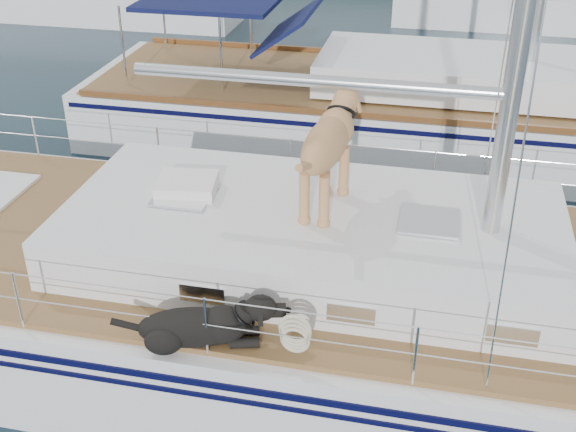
# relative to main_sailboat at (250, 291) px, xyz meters

# --- Properties ---
(ground) EXTENTS (120.00, 120.00, 0.00)m
(ground) POSITION_rel_main_sailboat_xyz_m (-0.10, 0.00, -0.69)
(ground) COLOR black
(ground) RESTS_ON ground
(main_sailboat) EXTENTS (12.00, 3.92, 14.01)m
(main_sailboat) POSITION_rel_main_sailboat_xyz_m (0.00, 0.00, 0.00)
(main_sailboat) COLOR white
(main_sailboat) RESTS_ON ground
(neighbor_sailboat) EXTENTS (11.00, 3.50, 13.30)m
(neighbor_sailboat) POSITION_rel_main_sailboat_xyz_m (1.03, 6.18, -0.06)
(neighbor_sailboat) COLOR white
(neighbor_sailboat) RESTS_ON ground
(bg_boat_west) EXTENTS (8.00, 3.00, 11.65)m
(bg_boat_west) POSITION_rel_main_sailboat_xyz_m (-8.10, 14.00, -0.24)
(bg_boat_west) COLOR white
(bg_boat_west) RESTS_ON ground
(bg_boat_center) EXTENTS (7.20, 3.00, 11.65)m
(bg_boat_center) POSITION_rel_main_sailboat_xyz_m (3.90, 16.00, -0.23)
(bg_boat_center) COLOR white
(bg_boat_center) RESTS_ON ground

